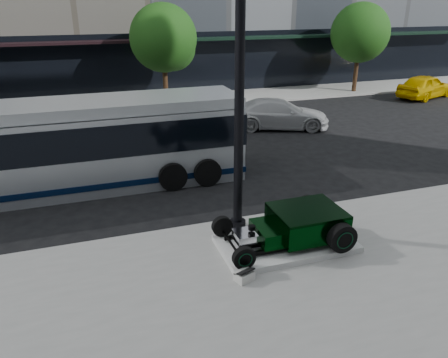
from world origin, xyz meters
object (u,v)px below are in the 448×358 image
object	(u,v)px
hot_rod	(299,224)
lamppost	(239,92)
transit_bus	(61,146)
white_sedan	(279,114)
yellow_taxi	(425,86)

from	to	relation	value
hot_rod	lamppost	size ratio (longest dim) A/B	0.40
transit_bus	lamppost	bearing A→B (deg)	-46.06
white_sedan	lamppost	bearing A→B (deg)	168.55
hot_rod	white_sedan	bearing A→B (deg)	67.26
lamppost	transit_bus	xyz separation A→B (m)	(-4.46, 4.63, -2.36)
hot_rod	yellow_taxi	world-z (taller)	yellow_taxi
lamppost	transit_bus	distance (m)	6.85
yellow_taxi	lamppost	bearing A→B (deg)	107.36
lamppost	hot_rod	bearing A→B (deg)	-49.54
lamppost	yellow_taxi	world-z (taller)	lamppost
white_sedan	yellow_taxi	xyz separation A→B (m)	(12.01, 3.44, 0.04)
hot_rod	lamppost	world-z (taller)	lamppost
white_sedan	hot_rod	bearing A→B (deg)	177.01
transit_bus	yellow_taxi	world-z (taller)	transit_bus
hot_rod	lamppost	bearing A→B (deg)	130.46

